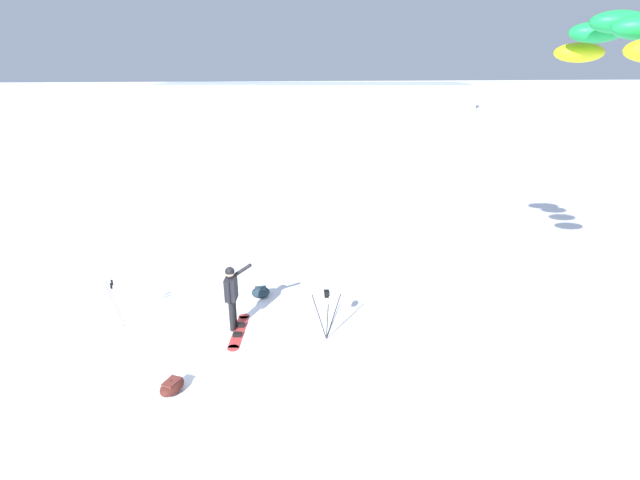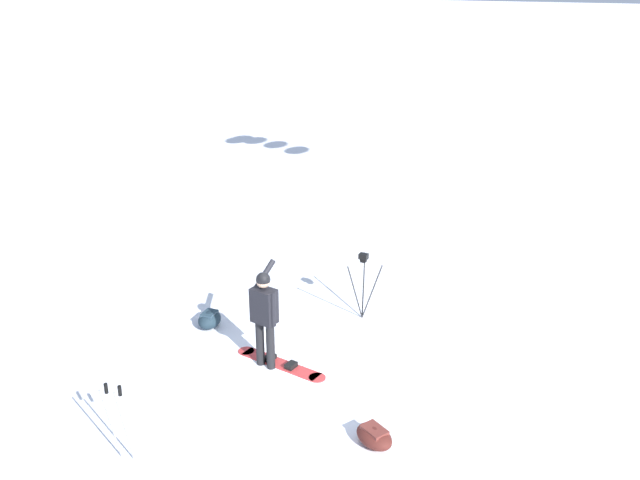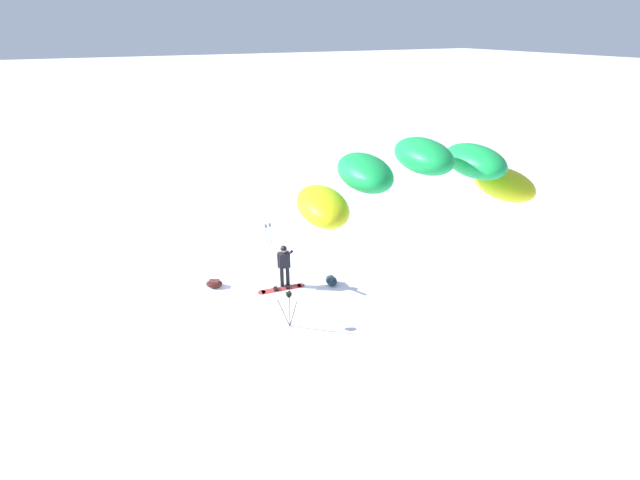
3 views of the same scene
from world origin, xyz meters
name	(u,v)px [view 2 (image 2 of 3)]	position (x,y,z in m)	size (l,w,h in m)	color
ground_plane	(303,374)	(0.00, 0.00, 0.00)	(300.00, 300.00, 0.00)	white
snowboarder	(265,310)	(0.04, -0.66, 1.03)	(0.69, 0.47, 1.72)	black
snowboard	(280,363)	(-0.08, -0.46, 0.02)	(0.47, 1.74, 0.10)	#B23333
gear_bag_large	(374,436)	(1.15, 1.72, 0.15)	(0.63, 0.72, 0.28)	#4C1E19
camera_tripod	(363,272)	(-2.23, 0.10, 0.93)	(0.72, 0.56, 1.31)	#262628
gear_bag_small	(210,319)	(-0.62, -2.25, 0.17)	(0.55, 0.43, 0.32)	#192833
ski_poles	(116,413)	(3.01, -1.12, 0.81)	(0.32, 0.26, 1.22)	gray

